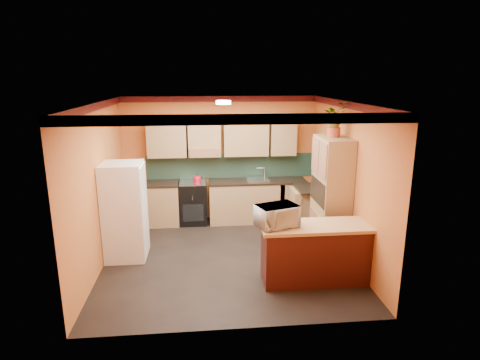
# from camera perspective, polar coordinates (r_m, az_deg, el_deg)

# --- Properties ---
(room_shell) EXTENTS (4.24, 4.24, 2.72)m
(room_shell) POSITION_cam_1_polar(r_m,az_deg,el_deg) (6.90, -2.00, 6.06)
(room_shell) COLOR black
(room_shell) RESTS_ON ground
(base_cabinets_back) EXTENTS (3.65, 0.60, 0.88)m
(base_cabinets_back) POSITION_cam_1_polar(r_m,az_deg,el_deg) (8.75, -2.56, -3.19)
(base_cabinets_back) COLOR #A77B58
(base_cabinets_back) RESTS_ON ground
(countertop_back) EXTENTS (3.65, 0.62, 0.04)m
(countertop_back) POSITION_cam_1_polar(r_m,az_deg,el_deg) (8.63, -2.59, -0.28)
(countertop_back) COLOR black
(countertop_back) RESTS_ON base_cabinets_back
(stove) EXTENTS (0.58, 0.58, 0.91)m
(stove) POSITION_cam_1_polar(r_m,az_deg,el_deg) (8.74, -6.66, -3.20)
(stove) COLOR black
(stove) RESTS_ON ground
(kettle) EXTENTS (0.18, 0.18, 0.18)m
(kettle) POSITION_cam_1_polar(r_m,az_deg,el_deg) (8.54, -6.10, 0.19)
(kettle) COLOR #B30B1E
(kettle) RESTS_ON stove
(sink) EXTENTS (0.48, 0.40, 0.03)m
(sink) POSITION_cam_1_polar(r_m,az_deg,el_deg) (8.69, 2.51, 0.07)
(sink) COLOR silver
(sink) RESTS_ON countertop_back
(base_cabinets_right) EXTENTS (0.60, 0.80, 0.88)m
(base_cabinets_right) POSITION_cam_1_polar(r_m,az_deg,el_deg) (8.38, 9.98, -4.22)
(base_cabinets_right) COLOR #A77B58
(base_cabinets_right) RESTS_ON ground
(countertop_right) EXTENTS (0.62, 0.80, 0.04)m
(countertop_right) POSITION_cam_1_polar(r_m,az_deg,el_deg) (8.25, 10.12, -1.19)
(countertop_right) COLOR black
(countertop_right) RESTS_ON base_cabinets_right
(fridge) EXTENTS (0.68, 0.66, 1.70)m
(fridge) POSITION_cam_1_polar(r_m,az_deg,el_deg) (7.20, -16.11, -4.31)
(fridge) COLOR white
(fridge) RESTS_ON ground
(pantry) EXTENTS (0.48, 0.90, 2.10)m
(pantry) POSITION_cam_1_polar(r_m,az_deg,el_deg) (7.25, 12.79, -2.30)
(pantry) COLOR #A77B58
(pantry) RESTS_ON ground
(fern_pot) EXTENTS (0.22, 0.22, 0.16)m
(fern_pot) POSITION_cam_1_polar(r_m,az_deg,el_deg) (7.06, 13.18, 6.64)
(fern_pot) COLOR #A33F27
(fern_pot) RESTS_ON pantry
(fern) EXTENTS (0.48, 0.44, 0.43)m
(fern) POSITION_cam_1_polar(r_m,az_deg,el_deg) (7.03, 13.32, 9.01)
(fern) COLOR #A77B58
(fern) RESTS_ON fern_pot
(breakfast_bar) EXTENTS (1.80, 0.55, 0.88)m
(breakfast_bar) POSITION_cam_1_polar(r_m,az_deg,el_deg) (6.42, 11.44, -10.31)
(breakfast_bar) COLOR #430F11
(breakfast_bar) RESTS_ON ground
(bar_top) EXTENTS (1.90, 0.65, 0.05)m
(bar_top) POSITION_cam_1_polar(r_m,az_deg,el_deg) (6.24, 11.66, -6.42)
(bar_top) COLOR tan
(bar_top) RESTS_ON breakfast_bar
(microwave) EXTENTS (0.69, 0.58, 0.33)m
(microwave) POSITION_cam_1_polar(r_m,az_deg,el_deg) (6.00, 5.27, -5.09)
(microwave) COLOR white
(microwave) RESTS_ON bar_top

